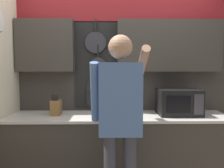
% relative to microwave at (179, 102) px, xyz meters
% --- Properties ---
extents(base_cabinet_counter, '(2.62, 0.63, 0.90)m').
position_rel_microwave_xyz_m(base_cabinet_counter, '(-0.71, -0.01, -0.61)').
color(base_cabinet_counter, '#38332D').
rests_on(base_cabinet_counter, ground_plane).
extents(back_wall_unit, '(3.19, 0.20, 2.46)m').
position_rel_microwave_xyz_m(back_wall_unit, '(-0.69, 0.27, 0.42)').
color(back_wall_unit, '#38332D').
rests_on(back_wall_unit, ground_plane).
extents(microwave, '(0.49, 0.36, 0.31)m').
position_rel_microwave_xyz_m(microwave, '(0.00, 0.00, 0.00)').
color(microwave, black).
rests_on(microwave, base_cabinet_counter).
extents(knife_block, '(0.11, 0.15, 0.25)m').
position_rel_microwave_xyz_m(knife_block, '(-1.47, 0.00, -0.06)').
color(knife_block, brown).
rests_on(knife_block, base_cabinet_counter).
extents(utensil_crock, '(0.11, 0.11, 0.33)m').
position_rel_microwave_xyz_m(utensil_crock, '(-0.64, 0.00, -0.08)').
color(utensil_crock, white).
rests_on(utensil_crock, base_cabinet_counter).
extents(person, '(0.54, 0.62, 1.76)m').
position_rel_microwave_xyz_m(person, '(-0.74, -0.63, -0.00)').
color(person, '#383842').
rests_on(person, ground_plane).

